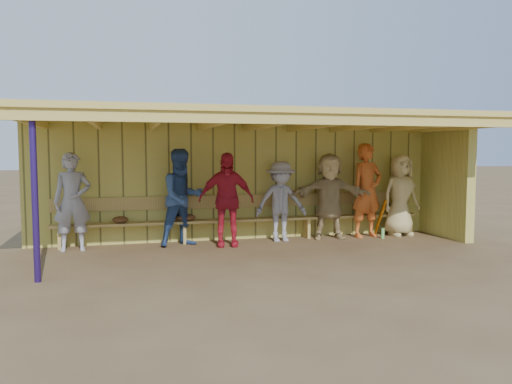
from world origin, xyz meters
TOP-DOWN VIEW (x-y plane):
  - ground at (0.00, 0.00)m, footprint 90.00×90.00m
  - player_a at (-3.34, 0.81)m, footprint 0.69×0.47m
  - player_c at (-1.34, 0.81)m, footprint 1.08×0.95m
  - player_d at (-0.53, 0.57)m, footprint 1.10×0.57m
  - player_e at (0.63, 0.80)m, footprint 1.07×0.63m
  - player_f at (1.70, 0.81)m, footprint 1.72×0.83m
  - player_g at (2.54, 0.81)m, footprint 0.80×0.61m
  - player_h at (3.34, 0.81)m, footprint 0.91×0.65m
  - dugout_structure at (0.39, 0.69)m, footprint 8.80×3.20m
  - bench at (0.00, 1.12)m, footprint 7.60×0.34m
  - dugout_equipment at (-0.80, 0.99)m, footprint 6.35×0.62m

SIDE VIEW (x-z plane):
  - ground at x=0.00m, z-range 0.00..0.00m
  - dugout_equipment at x=-0.80m, z-range 0.09..0.89m
  - bench at x=0.00m, z-range 0.06..0.99m
  - player_e at x=0.63m, z-range 0.00..1.63m
  - player_h at x=3.34m, z-range 0.00..1.75m
  - player_f at x=1.70m, z-range 0.00..1.79m
  - player_d at x=-0.53m, z-range 0.00..1.80m
  - player_a at x=-3.34m, z-range 0.00..1.81m
  - player_c at x=-1.34m, z-range 0.00..1.87m
  - player_g at x=2.54m, z-range 0.00..1.99m
  - dugout_structure at x=0.39m, z-range 0.44..2.94m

